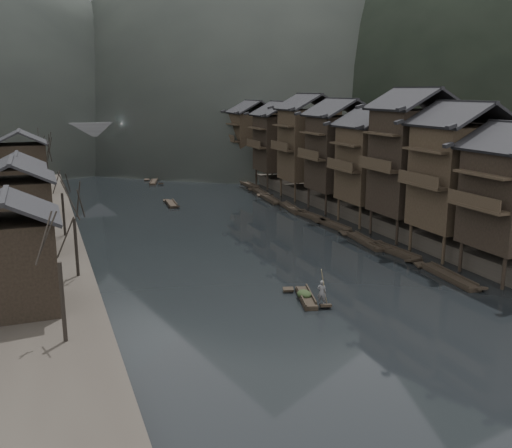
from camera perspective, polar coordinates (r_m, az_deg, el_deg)
name	(u,v)px	position (r m, az deg, el deg)	size (l,w,h in m)	color
water	(279,271)	(48.50, 2.32, -4.69)	(300.00, 300.00, 0.00)	black
right_bank	(376,175)	(99.11, 11.88, 4.83)	(40.00, 200.00, 1.80)	#2D2823
stilt_houses	(348,142)	(71.27, 9.19, 8.11)	(9.00, 67.60, 15.44)	black
left_houses	(17,183)	(63.19, -22.75, 3.78)	(8.10, 53.20, 8.73)	black
bare_trees	(53,174)	(62.64, -19.62, 4.71)	(3.98, 60.82, 7.96)	black
moored_sampans	(313,216)	(68.57, 5.70, 0.79)	(2.94, 56.02, 0.47)	black
midriver_boats	(161,191)	(86.72, -9.48, 3.30)	(3.33, 24.79, 0.44)	black
stone_bridge	(136,141)	(116.23, -11.94, 8.13)	(40.00, 6.00, 9.00)	#4C4C4F
hero_sampan	(306,297)	(42.03, 5.04, -7.32)	(2.07, 4.69, 0.43)	black
cargo_heap	(304,290)	(41.99, 4.86, -6.55)	(1.02, 1.34, 0.61)	black
boatman	(322,289)	(40.53, 6.60, -6.48)	(0.64, 0.42, 1.76)	#535355
bamboo_pole	(325,253)	(39.81, 6.96, -2.89)	(0.06, 0.06, 3.97)	#8C7A51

